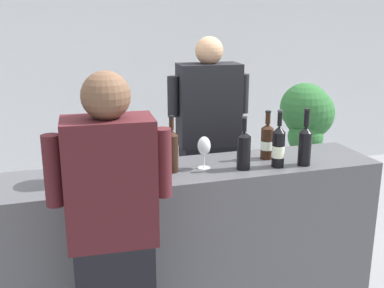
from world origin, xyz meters
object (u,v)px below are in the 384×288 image
at_px(wine_bottle_4, 267,141).
at_px(wine_glass, 204,147).
at_px(wine_bottle_1, 136,157).
at_px(ice_bucket, 71,162).
at_px(wine_bottle_2, 244,149).
at_px(wine_bottle_3, 305,144).
at_px(wine_bottle_6, 278,146).
at_px(potted_shrub, 305,123).
at_px(wine_bottle_0, 118,158).
at_px(person_server, 208,157).
at_px(person_guest, 114,252).
at_px(wine_bottle_5, 172,150).

distance_m(wine_bottle_4, wine_glass, 0.44).
distance_m(wine_bottle_1, ice_bucket, 0.36).
relative_size(wine_bottle_2, wine_bottle_4, 1.04).
bearing_deg(wine_bottle_3, wine_bottle_2, 174.05).
bearing_deg(wine_bottle_6, ice_bucket, 176.05).
bearing_deg(wine_bottle_1, wine_bottle_3, -6.46).
bearing_deg(potted_shrub, wine_bottle_0, -148.33).
distance_m(wine_bottle_2, ice_bucket, 0.98).
bearing_deg(wine_bottle_4, wine_bottle_2, -146.62).
height_order(wine_bottle_4, ice_bucket, wine_bottle_4).
xyz_separation_m(wine_bottle_4, person_server, (-0.19, 0.57, -0.26)).
relative_size(wine_bottle_4, person_guest, 0.19).
bearing_deg(wine_bottle_5, potted_shrub, 35.08).
distance_m(wine_bottle_1, wine_bottle_2, 0.63).
relative_size(wine_bottle_5, ice_bucket, 1.46).
relative_size(ice_bucket, potted_shrub, 0.18).
relative_size(wine_glass, ice_bucket, 0.85).
height_order(wine_bottle_3, wine_glass, wine_bottle_3).
xyz_separation_m(wine_bottle_1, wine_bottle_4, (0.84, 0.07, 0.00)).
relative_size(wine_glass, potted_shrub, 0.15).
relative_size(person_server, person_guest, 1.05).
xyz_separation_m(wine_bottle_1, person_guest, (-0.21, -0.52, -0.29)).
bearing_deg(ice_bucket, wine_bottle_3, -4.25).
height_order(wine_bottle_1, wine_glass, wine_bottle_1).
height_order(wine_bottle_2, wine_bottle_6, wine_bottle_6).
relative_size(wine_glass, person_guest, 0.12).
height_order(wine_bottle_4, wine_bottle_6, wine_bottle_6).
distance_m(wine_bottle_4, person_guest, 1.25).
xyz_separation_m(wine_bottle_4, potted_shrub, (0.85, 0.98, -0.16)).
xyz_separation_m(wine_bottle_1, wine_glass, (0.40, 0.01, 0.02)).
distance_m(wine_bottle_0, person_guest, 0.56).
xyz_separation_m(wine_bottle_0, wine_bottle_6, (0.95, -0.03, -0.01)).
bearing_deg(person_server, ice_bucket, -146.96).
bearing_deg(wine_bottle_3, person_server, 114.72).
bearing_deg(wine_bottle_3, wine_bottle_0, 177.60).
bearing_deg(wine_glass, wine_bottle_1, -178.92).
relative_size(wine_bottle_0, wine_bottle_5, 1.00).
distance_m(wine_bottle_1, potted_shrub, 2.00).
bearing_deg(wine_glass, wine_bottle_4, 8.33).
xyz_separation_m(ice_bucket, potted_shrub, (2.05, 1.06, -0.16)).
bearing_deg(wine_bottle_0, potted_shrub, 31.67).
bearing_deg(wine_bottle_2, wine_bottle_6, -5.62).
relative_size(wine_bottle_3, person_guest, 0.21).
relative_size(wine_bottle_1, wine_bottle_3, 0.93).
xyz_separation_m(wine_bottle_5, person_guest, (-0.42, -0.53, -0.31)).
distance_m(wine_bottle_6, person_server, 0.81).
xyz_separation_m(wine_bottle_3, wine_bottle_6, (-0.17, 0.02, -0.01)).
bearing_deg(wine_glass, wine_bottle_2, -20.55).
xyz_separation_m(wine_bottle_2, wine_bottle_3, (0.38, -0.04, 0.01)).
bearing_deg(wine_bottle_4, wine_bottle_6, -92.49).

